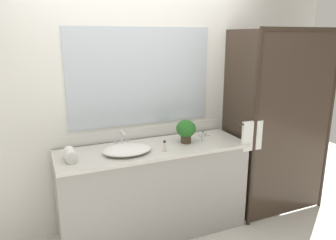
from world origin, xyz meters
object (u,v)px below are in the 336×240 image
at_px(soap_dish, 204,134).
at_px(amenity_bottle_conditioner, 203,136).
at_px(potted_plant, 186,130).
at_px(rolled_towel_near_edge, 70,155).
at_px(sink_basin, 127,149).
at_px(faucet, 122,142).
at_px(amenity_bottle_lotion, 164,146).

height_order(soap_dish, amenity_bottle_conditioner, amenity_bottle_conditioner).
relative_size(potted_plant, rolled_towel_near_edge, 1.26).
distance_m(amenity_bottle_conditioner, rolled_towel_near_edge, 1.28).
xyz_separation_m(sink_basin, faucet, (0.00, 0.17, 0.02)).
xyz_separation_m(sink_basin, amenity_bottle_lotion, (0.32, -0.09, 0.01)).
bearing_deg(potted_plant, rolled_towel_near_edge, -178.03).
xyz_separation_m(sink_basin, amenity_bottle_conditioner, (0.79, 0.03, 0.01)).
bearing_deg(sink_basin, soap_dish, 11.63).
bearing_deg(amenity_bottle_conditioner, rolled_towel_near_edge, -179.17).
bearing_deg(soap_dish, amenity_bottle_lotion, -154.03).
relative_size(sink_basin, amenity_bottle_conditioner, 4.49).
bearing_deg(rolled_towel_near_edge, faucet, 17.20).
relative_size(faucet, soap_dish, 1.70).
bearing_deg(soap_dish, amenity_bottle_conditioner, -122.41).
bearing_deg(rolled_towel_near_edge, soap_dish, 6.87).
distance_m(sink_basin, amenity_bottle_lotion, 0.34).
distance_m(faucet, rolled_towel_near_edge, 0.51).
bearing_deg(sink_basin, faucet, 90.00).
relative_size(potted_plant, amenity_bottle_conditioner, 2.31).
xyz_separation_m(potted_plant, amenity_bottle_conditioner, (0.18, -0.02, -0.09)).
bearing_deg(potted_plant, faucet, 169.41).
bearing_deg(faucet, sink_basin, -90.00).
relative_size(sink_basin, amenity_bottle_lotion, 4.46).
bearing_deg(potted_plant, sink_basin, -174.95).
height_order(faucet, amenity_bottle_lotion, faucet).
relative_size(faucet, potted_plant, 0.74).
height_order(potted_plant, amenity_bottle_lotion, potted_plant).
bearing_deg(faucet, soap_dish, 0.88).
bearing_deg(amenity_bottle_lotion, rolled_towel_near_edge, 172.61).
bearing_deg(amenity_bottle_conditioner, amenity_bottle_lotion, -164.98).
height_order(sink_basin, soap_dish, sink_basin).
bearing_deg(amenity_bottle_lotion, sink_basin, 164.56).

